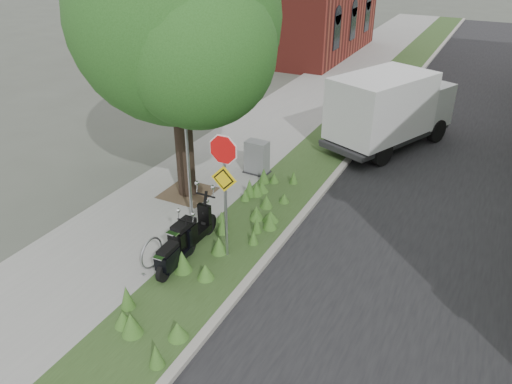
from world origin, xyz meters
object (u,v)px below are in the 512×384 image
scooter_near (189,235)px  utility_cabinet (257,158)px  sign_assembly (224,172)px  box_truck (390,107)px  scooter_far (172,258)px

scooter_near → utility_cabinet: (-0.50, 4.64, 0.08)m
sign_assembly → scooter_near: 2.01m
sign_assembly → box_truck: sign_assembly is taller
scooter_far → scooter_near: bearing=98.4°
sign_assembly → utility_cabinet: (-1.40, 4.40, -1.70)m
scooter_near → utility_cabinet: 4.67m
box_truck → utility_cabinet: 5.31m
utility_cabinet → scooter_near: bearing=-83.9°
sign_assembly → scooter_far: size_ratio=2.04×
utility_cabinet → box_truck: bearing=53.8°
scooter_near → box_truck: 9.29m
sign_assembly → box_truck: (1.69, 8.63, -0.82)m
sign_assembly → box_truck: bearing=78.9°
utility_cabinet → scooter_far: bearing=-83.5°
sign_assembly → scooter_near: sign_assembly is taller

